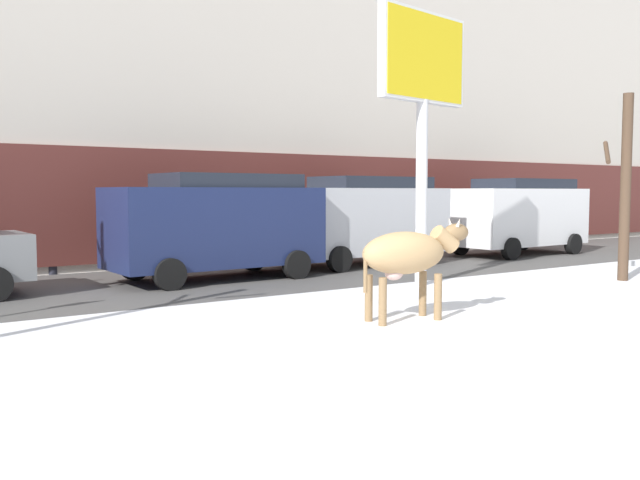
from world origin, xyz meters
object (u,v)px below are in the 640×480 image
car_silver_van (363,218)px  billboard (423,74)px  car_white_van (518,214)px  pedestrian_near_billboard (51,237)px  car_navy_van (217,223)px  bare_tree_left_lot (628,180)px  cow_tan (408,255)px

car_silver_van → billboard: bearing=-109.9°
car_white_van → pedestrian_near_billboard: size_ratio=2.70×
car_white_van → pedestrian_near_billboard: (-13.01, 2.78, -0.36)m
car_navy_van → pedestrian_near_billboard: car_navy_van is taller
car_navy_van → bare_tree_left_lot: bare_tree_left_lot is taller
cow_tan → pedestrian_near_billboard: (-3.17, 8.88, -0.11)m
pedestrian_near_billboard → bare_tree_left_lot: 13.02m
billboard → car_navy_van: size_ratio=1.19×
cow_tan → car_white_van: (9.84, 6.10, 0.25)m
cow_tan → car_navy_van: size_ratio=0.41×
car_silver_van → pedestrian_near_billboard: size_ratio=2.70×
pedestrian_near_billboard → billboard: bearing=-46.1°
car_silver_van → car_white_van: (5.74, -0.32, 0.00)m
billboard → pedestrian_near_billboard: billboard is taller
car_silver_van → bare_tree_left_lot: (2.82, -5.66, 0.94)m
billboard → pedestrian_near_billboard: 9.21m
bare_tree_left_lot → pedestrian_near_billboard: bearing=141.2°
billboard → bare_tree_left_lot: size_ratio=1.38×
bare_tree_left_lot → cow_tan: bearing=-173.7°
cow_tan → billboard: 5.11m
cow_tan → bare_tree_left_lot: (6.93, 0.77, 1.19)m
cow_tan → car_white_van: size_ratio=0.41×
car_silver_van → pedestrian_near_billboard: car_silver_van is taller
pedestrian_near_billboard → bare_tree_left_lot: (10.09, -8.12, 1.30)m
car_navy_van → pedestrian_near_billboard: (-2.81, 2.99, -0.36)m
car_navy_van → pedestrian_near_billboard: bearing=133.3°
billboard → car_navy_van: billboard is taller
cow_tan → bare_tree_left_lot: 7.07m
car_silver_van → bare_tree_left_lot: 6.39m
car_white_van → pedestrian_near_billboard: 13.31m
car_silver_van → pedestrian_near_billboard: 7.68m
cow_tan → car_white_van: car_white_van is taller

